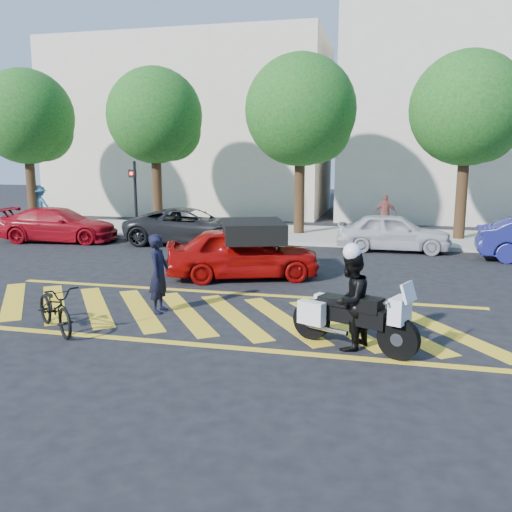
% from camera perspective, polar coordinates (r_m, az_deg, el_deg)
% --- Properties ---
extents(ground, '(90.00, 90.00, 0.00)m').
position_cam_1_polar(ground, '(11.96, -4.70, -6.16)').
color(ground, black).
rests_on(ground, ground).
extents(sidewalk, '(60.00, 5.00, 0.15)m').
position_cam_1_polar(sidewalk, '(23.40, 4.52, 2.28)').
color(sidewalk, '#9E998E').
rests_on(sidewalk, ground).
extents(crosswalk, '(12.33, 4.00, 0.01)m').
position_cam_1_polar(crosswalk, '(11.97, -4.87, -6.12)').
color(crosswalk, gold).
rests_on(crosswalk, ground).
extents(building_left, '(16.00, 8.00, 10.00)m').
position_cam_1_polar(building_left, '(33.96, -6.63, 13.15)').
color(building_left, beige).
rests_on(building_left, ground).
extents(building_right, '(16.00, 8.00, 11.00)m').
position_cam_1_polar(building_right, '(32.38, 23.78, 13.36)').
color(building_right, beige).
rests_on(building_right, ground).
extents(tree_far_left, '(4.40, 4.40, 7.41)m').
position_cam_1_polar(tree_far_left, '(28.30, -22.74, 13.04)').
color(tree_far_left, black).
rests_on(tree_far_left, ground).
extents(tree_left, '(4.20, 4.20, 7.26)m').
position_cam_1_polar(tree_left, '(25.07, -10.27, 13.98)').
color(tree_left, black).
rests_on(tree_left, ground).
extents(tree_center, '(4.60, 4.60, 7.56)m').
position_cam_1_polar(tree_center, '(23.26, 5.06, 14.63)').
color(tree_center, black).
rests_on(tree_center, ground).
extents(tree_right, '(4.40, 4.40, 7.41)m').
position_cam_1_polar(tree_right, '(23.18, 21.64, 13.84)').
color(tree_right, black).
rests_on(tree_right, ground).
extents(signal_pole, '(0.28, 0.43, 3.20)m').
position_cam_1_polar(signal_pole, '(23.01, -12.65, 6.54)').
color(signal_pole, black).
rests_on(signal_pole, ground).
extents(officer_bike, '(0.46, 0.66, 1.75)m').
position_cam_1_polar(officer_bike, '(12.09, -10.17, -1.83)').
color(officer_bike, black).
rests_on(officer_bike, ground).
extents(bicycle, '(1.83, 1.64, 0.96)m').
position_cam_1_polar(bicycle, '(11.42, -20.41, -5.11)').
color(bicycle, black).
rests_on(bicycle, ground).
extents(police_motorcycle, '(2.32, 1.35, 1.09)m').
position_cam_1_polar(police_motorcycle, '(9.90, 9.97, -6.29)').
color(police_motorcycle, black).
rests_on(police_motorcycle, ground).
extents(officer_moto, '(0.97, 1.06, 1.78)m').
position_cam_1_polar(officer_moto, '(9.80, 9.91, -4.64)').
color(officer_moto, black).
rests_on(officer_moto, ground).
extents(red_convertible, '(4.63, 3.05, 1.47)m').
position_cam_1_polar(red_convertible, '(15.26, -1.40, 0.37)').
color(red_convertible, '#940806').
rests_on(red_convertible, ground).
extents(parked_left, '(4.91, 2.49, 1.36)m').
position_cam_1_polar(parked_left, '(23.18, -20.04, 3.11)').
color(parked_left, '#9C0914').
rests_on(parked_left, ground).
extents(parked_mid_left, '(5.25, 2.83, 1.40)m').
position_cam_1_polar(parked_mid_left, '(21.39, -6.90, 3.15)').
color(parked_mid_left, black).
rests_on(parked_mid_left, ground).
extents(parked_mid_right, '(4.04, 1.63, 1.37)m').
position_cam_1_polar(parked_mid_right, '(20.26, 14.27, 2.45)').
color(parked_mid_right, '#B7B7BB').
rests_on(parked_mid_right, ground).
extents(pedestrian_left, '(1.21, 0.75, 1.82)m').
position_cam_1_polar(pedestrian_left, '(28.46, -21.76, 5.03)').
color(pedestrian_left, '#306385').
rests_on(pedestrian_left, sidewalk).
extents(pedestrian_right, '(0.99, 0.45, 1.65)m').
position_cam_1_polar(pedestrian_right, '(23.90, 13.45, 4.37)').
color(pedestrian_right, brown).
rests_on(pedestrian_right, sidewalk).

